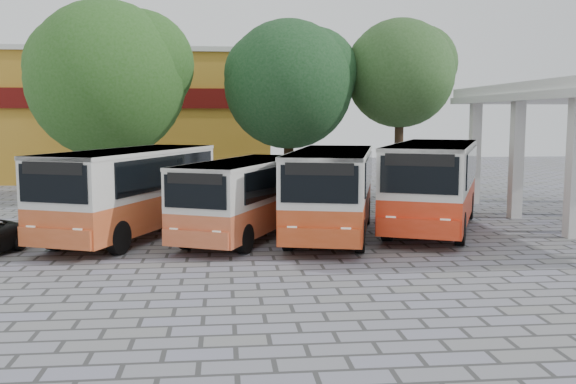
{
  "coord_description": "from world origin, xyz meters",
  "views": [
    {
      "loc": [
        -3.93,
        -18.59,
        4.08
      ],
      "look_at": [
        -1.71,
        3.34,
        1.5
      ],
      "focal_mm": 40.0,
      "sensor_mm": 36.0,
      "label": 1
    }
  ],
  "objects": [
    {
      "name": "bus_centre_right",
      "position": [
        -0.24,
        2.97,
        1.71
      ],
      "size": [
        4.46,
        8.63,
        2.95
      ],
      "rotation": [
        0.0,
        0.0,
        -0.26
      ],
      "color": "#CA4418",
      "rests_on": "ground"
    },
    {
      "name": "bus_far_left",
      "position": [
        -7.05,
        3.48,
        1.72
      ],
      "size": [
        5.5,
        8.86,
        2.98
      ],
      "rotation": [
        0.0,
        0.0,
        -0.4
      ],
      "color": "#CF5628",
      "rests_on": "ground"
    },
    {
      "name": "tree_middle",
      "position": [
        -0.52,
        13.9,
        5.93
      ],
      "size": [
        6.8,
        6.48,
        8.95
      ],
      "color": "black",
      "rests_on": "ground"
    },
    {
      "name": "ground",
      "position": [
        0.0,
        0.0,
        0.0
      ],
      "size": [
        90.0,
        90.0,
        0.0
      ],
      "primitive_type": "plane",
      "color": "slate",
      "rests_on": "ground"
    },
    {
      "name": "bus_centre_left",
      "position": [
        -3.22,
        2.9,
        1.52
      ],
      "size": [
        5.04,
        7.82,
        2.62
      ],
      "rotation": [
        0.0,
        0.0,
        -0.43
      ],
      "color": "#CF5C33",
      "rests_on": "ground"
    },
    {
      "name": "shophouse_block",
      "position": [
        -11.0,
        25.99,
        4.16
      ],
      "size": [
        20.4,
        10.4,
        8.3
      ],
      "color": "#B07C20",
      "rests_on": "ground"
    },
    {
      "name": "bus_far_right",
      "position": [
        3.68,
        3.95,
        1.81
      ],
      "size": [
        5.96,
        9.33,
        3.13
      ],
      "rotation": [
        0.0,
        0.0,
        -0.42
      ],
      "color": "red",
      "rests_on": "ground"
    },
    {
      "name": "tree_left",
      "position": [
        -9.27,
        12.81,
        6.07
      ],
      "size": [
        7.82,
        7.45,
        9.55
      ],
      "color": "#37250E",
      "rests_on": "ground"
    },
    {
      "name": "tree_right",
      "position": [
        5.34,
        14.39,
        6.52
      ],
      "size": [
        5.9,
        5.62,
        9.15
      ],
      "color": "#3D2B1C",
      "rests_on": "ground"
    }
  ]
}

